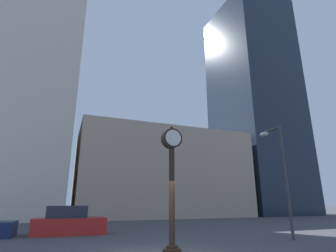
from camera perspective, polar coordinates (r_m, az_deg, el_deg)
The scene contains 6 objects.
building_tall_tower at distance 37.09m, azimuth -28.33°, elevation 12.48°, with size 12.07×12.00×36.70m.
building_storefront_row at distance 34.88m, azimuth -1.91°, elevation -10.59°, with size 20.84×12.00×10.35m.
building_glass_modern at distance 45.98m, azimuth 18.08°, elevation 4.67°, with size 10.54×12.00×35.06m.
street_clock at distance 10.33m, azimuth 0.81°, elevation -10.24°, with size 0.79×0.66×4.70m.
car_red at distance 16.62m, azimuth -20.79°, elevation -18.99°, with size 3.87×1.95×1.53m.
street_lamp_right at distance 15.03m, azimuth 22.79°, elevation -6.97°, with size 0.36×1.57×5.65m.
Camera 1 is at (-3.22, -8.68, 1.71)m, focal length 28.00 mm.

